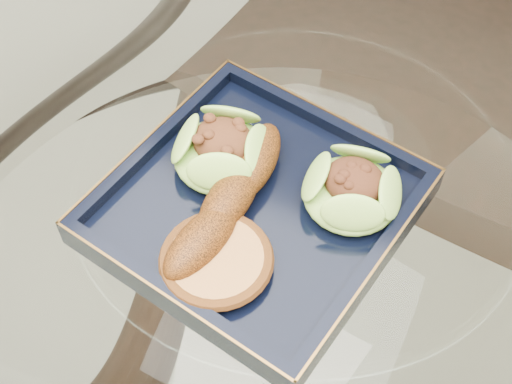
% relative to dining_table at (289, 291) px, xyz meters
% --- Properties ---
extents(dining_table, '(1.13, 1.13, 0.77)m').
position_rel_dining_table_xyz_m(dining_table, '(0.00, 0.00, 0.00)').
color(dining_table, white).
rests_on(dining_table, ground).
extents(dining_chair, '(0.46, 0.46, 1.04)m').
position_rel_dining_table_xyz_m(dining_chair, '(0.02, 0.51, -0.02)').
color(dining_chair, black).
rests_on(dining_chair, ground).
extents(navy_plate, '(0.31, 0.31, 0.02)m').
position_rel_dining_table_xyz_m(navy_plate, '(-0.03, -0.02, 0.17)').
color(navy_plate, black).
rests_on(navy_plate, dining_table).
extents(lettuce_wrap_left, '(0.11, 0.11, 0.04)m').
position_rel_dining_table_xyz_m(lettuce_wrap_left, '(-0.09, 0.01, 0.20)').
color(lettuce_wrap_left, '#6EB033').
rests_on(lettuce_wrap_left, navy_plate).
extents(lettuce_wrap_right, '(0.11, 0.11, 0.03)m').
position_rel_dining_table_xyz_m(lettuce_wrap_right, '(0.05, 0.02, 0.20)').
color(lettuce_wrap_right, '#5D9A2C').
rests_on(lettuce_wrap_right, navy_plate).
extents(roasted_plantain, '(0.05, 0.20, 0.04)m').
position_rel_dining_table_xyz_m(roasted_plantain, '(-0.05, -0.04, 0.20)').
color(roasted_plantain, '#6C330B').
rests_on(roasted_plantain, navy_plate).
extents(crumb_patty, '(0.10, 0.10, 0.02)m').
position_rel_dining_table_xyz_m(crumb_patty, '(-0.03, -0.10, 0.19)').
color(crumb_patty, '#BF793F').
rests_on(crumb_patty, navy_plate).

